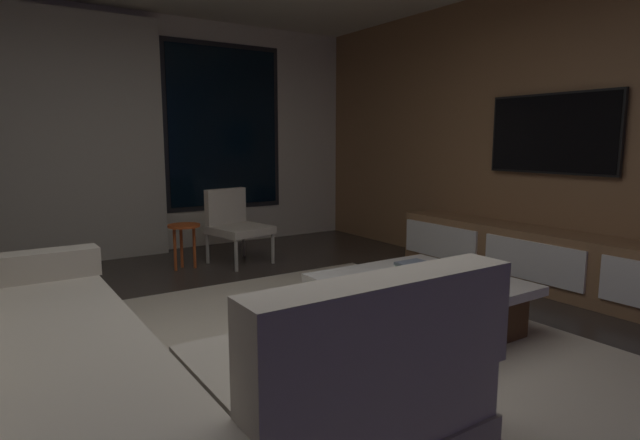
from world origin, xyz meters
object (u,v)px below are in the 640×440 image
at_px(sectional_couch, 114,375).
at_px(mounted_tv, 552,134).
at_px(book_stack_on_coffee_table, 413,268).
at_px(side_stool, 184,233).
at_px(coffee_table, 419,304).
at_px(media_console, 552,263).
at_px(accent_chair_near_window, 235,222).

xyz_separation_m(sectional_couch, mounted_tv, (3.81, 0.45, 1.06)).
height_order(book_stack_on_coffee_table, side_stool, side_stool).
xyz_separation_m(coffee_table, mounted_tv, (1.80, 0.25, 1.16)).
distance_m(sectional_couch, mounted_tv, 3.98).
relative_size(coffee_table, media_console, 0.37).
bearing_deg(sectional_couch, media_console, 3.99).
distance_m(coffee_table, book_stack_on_coffee_table, 0.26).
bearing_deg(media_console, side_stool, 133.37).
xyz_separation_m(book_stack_on_coffee_table, mounted_tv, (1.73, 0.11, 0.95)).
bearing_deg(coffee_table, media_console, 1.69).
height_order(coffee_table, mounted_tv, mounted_tv).
distance_m(sectional_couch, media_console, 3.64).
bearing_deg(mounted_tv, accent_chair_near_window, 130.76).
relative_size(book_stack_on_coffee_table, side_stool, 0.56).
bearing_deg(book_stack_on_coffee_table, media_console, -3.22).
bearing_deg(book_stack_on_coffee_table, coffee_table, -117.36).
bearing_deg(media_console, mounted_tv, 47.58).
bearing_deg(accent_chair_near_window, sectional_couch, -123.26).
xyz_separation_m(sectional_couch, accent_chair_near_window, (1.81, 2.77, 0.14)).
distance_m(book_stack_on_coffee_table, media_console, 1.56).
height_order(sectional_couch, accent_chair_near_window, sectional_couch).
relative_size(accent_chair_near_window, mounted_tv, 0.64).
bearing_deg(side_stool, media_console, -46.63).
height_order(sectional_couch, media_console, sectional_couch).
distance_m(sectional_couch, side_stool, 3.04).
bearing_deg(sectional_couch, mounted_tv, 6.76).
xyz_separation_m(accent_chair_near_window, mounted_tv, (2.00, -2.32, 0.92)).
bearing_deg(accent_chair_near_window, book_stack_on_coffee_table, -83.74).
xyz_separation_m(book_stack_on_coffee_table, side_stool, (-0.82, 2.42, -0.03)).
height_order(sectional_couch, mounted_tv, mounted_tv).
relative_size(sectional_couch, coffee_table, 2.16).
relative_size(book_stack_on_coffee_table, mounted_tv, 0.21).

